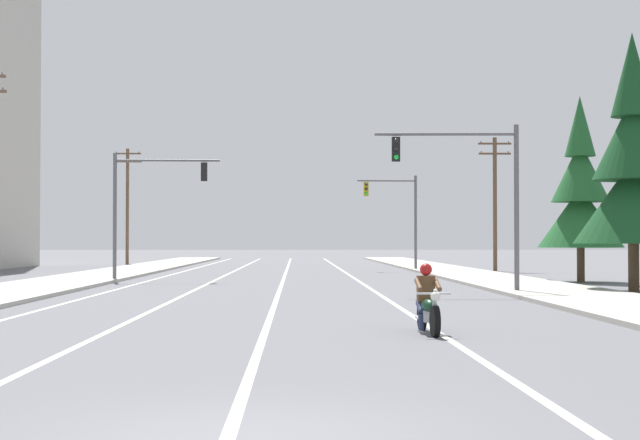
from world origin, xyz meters
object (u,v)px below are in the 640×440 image
(motorcycle_with_rider, at_px, (428,305))
(conifer_tree_right_verge_far, at_px, (580,197))
(utility_pole_left_far, at_px, (127,202))
(traffic_signal_near_right, at_px, (475,181))
(traffic_signal_mid_right, at_px, (399,209))
(traffic_signal_near_left, at_px, (146,196))
(utility_pole_right_far, at_px, (495,199))
(conifer_tree_right_verge_near, at_px, (633,173))

(motorcycle_with_rider, relative_size, conifer_tree_right_verge_far, 0.25)
(motorcycle_with_rider, relative_size, utility_pole_left_far, 0.23)
(traffic_signal_near_right, relative_size, utility_pole_left_far, 0.66)
(traffic_signal_mid_right, bearing_deg, conifer_tree_right_verge_far, -68.93)
(traffic_signal_near_right, xyz_separation_m, utility_pole_left_far, (-20.17, 42.10, 0.95))
(conifer_tree_right_verge_far, bearing_deg, utility_pole_left_far, 129.71)
(motorcycle_with_rider, height_order, traffic_signal_near_left, traffic_signal_near_left)
(motorcycle_with_rider, xyz_separation_m, utility_pole_left_far, (-16.38, 56.87, 4.48))
(motorcycle_with_rider, distance_m, traffic_signal_near_left, 28.44)
(traffic_signal_mid_right, bearing_deg, traffic_signal_near_left, -132.41)
(traffic_signal_near_left, height_order, conifer_tree_right_verge_far, conifer_tree_right_verge_far)
(traffic_signal_near_left, distance_m, utility_pole_left_far, 31.16)
(traffic_signal_near_left, xyz_separation_m, utility_pole_right_far, (20.15, 14.81, 0.56))
(traffic_signal_near_right, distance_m, conifer_tree_right_verge_far, 11.79)
(utility_pole_left_far, height_order, conifer_tree_right_verge_far, utility_pole_left_far)
(traffic_signal_near_left, relative_size, traffic_signal_mid_right, 1.00)
(motorcycle_with_rider, xyz_separation_m, traffic_signal_mid_right, (3.92, 41.69, 3.45))
(conifer_tree_right_verge_near, distance_m, conifer_tree_right_verge_far, 8.55)
(motorcycle_with_rider, xyz_separation_m, conifer_tree_right_verge_far, (10.58, 24.40, 3.44))
(traffic_signal_near_left, bearing_deg, utility_pole_left_far, 101.68)
(utility_pole_left_far, bearing_deg, utility_pole_right_far, -30.68)
(utility_pole_right_far, bearing_deg, motorcycle_with_rider, -103.75)
(utility_pole_right_far, bearing_deg, utility_pole_left_far, 149.32)
(utility_pole_left_far, distance_m, conifer_tree_right_verge_far, 42.22)
(utility_pole_right_far, height_order, conifer_tree_right_verge_near, conifer_tree_right_verge_near)
(motorcycle_with_rider, relative_size, conifer_tree_right_verge_near, 0.22)
(motorcycle_with_rider, bearing_deg, traffic_signal_near_left, 110.91)
(traffic_signal_near_left, distance_m, conifer_tree_right_verge_near, 22.68)
(traffic_signal_near_right, xyz_separation_m, traffic_signal_mid_right, (0.13, 26.93, -0.09))
(motorcycle_with_rider, distance_m, utility_pole_left_far, 59.35)
(utility_pole_right_far, bearing_deg, conifer_tree_right_verge_near, -90.09)
(traffic_signal_near_right, height_order, conifer_tree_right_verge_near, conifer_tree_right_verge_near)
(utility_pole_left_far, bearing_deg, traffic_signal_near_left, -78.32)
(utility_pole_right_far, height_order, conifer_tree_right_verge_far, conifer_tree_right_verge_far)
(motorcycle_with_rider, xyz_separation_m, conifer_tree_right_verge_near, (10.04, 15.88, 3.95))
(motorcycle_with_rider, height_order, traffic_signal_near_right, traffic_signal_near_right)
(utility_pole_left_far, bearing_deg, conifer_tree_right_verge_far, -50.29)
(conifer_tree_right_verge_far, bearing_deg, traffic_signal_near_right, -125.19)
(conifer_tree_right_verge_near, bearing_deg, utility_pole_right_far, 89.91)
(utility_pole_right_far, xyz_separation_m, conifer_tree_right_verge_far, (0.51, -16.77, -0.65))
(traffic_signal_near_left, distance_m, utility_pole_right_far, 25.01)
(traffic_signal_near_left, xyz_separation_m, traffic_signal_mid_right, (14.00, 15.32, -0.08))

